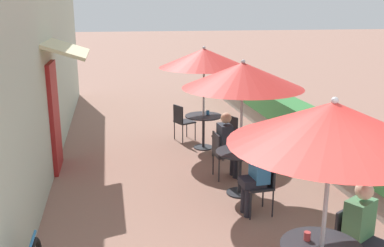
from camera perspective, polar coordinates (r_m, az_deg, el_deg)
cafe_facade_wall at (r=9.04m, az=-18.94°, el=8.05°), size 0.98×14.00×4.20m
planter_hedge at (r=10.14m, az=13.02°, el=0.21°), size 0.60×13.00×1.01m
patio_umbrella_near at (r=4.15m, az=18.26°, el=0.00°), size 1.96×1.96×2.29m
cafe_chair_near_right at (r=5.36m, az=20.57°, el=-14.32°), size 0.54×0.54×0.87m
seated_patron_near_right at (r=5.24m, az=21.83°, el=-13.06°), size 0.47×0.51×1.25m
coffee_cup_near at (r=4.69m, az=15.11°, el=-14.29°), size 0.07×0.07×0.09m
patio_table_mid at (r=7.26m, az=6.43°, el=-5.15°), size 0.83×0.83×0.76m
patio_umbrella_mid at (r=6.90m, az=6.79°, el=6.39°), size 1.96×1.96×2.29m
cafe_chair_mid_left at (r=7.92m, az=3.96°, el=-3.74°), size 0.42×0.42×0.87m
seated_patron_mid_left at (r=7.91m, az=4.75°, el=-2.50°), size 0.42×0.35×1.25m
cafe_chair_mid_right at (r=6.66m, az=9.37°, el=-7.63°), size 0.42×0.42×0.87m
seated_patron_mid_right at (r=6.56m, az=8.53°, el=-6.37°), size 0.42×0.35×1.25m
patio_table_far at (r=9.60m, az=1.54°, el=-0.03°), size 0.83×0.83×0.76m
patio_umbrella_far at (r=9.33m, az=1.60°, el=8.72°), size 1.96×1.96×2.29m
cafe_chair_far_left at (r=9.09m, az=4.75°, el=-1.28°), size 0.53×0.53×0.87m
cafe_chair_far_right at (r=10.17m, az=-1.34°, el=0.53°), size 0.53×0.53×0.87m
coffee_cup_far at (r=9.64m, az=2.11°, el=1.48°), size 0.07×0.07×0.09m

